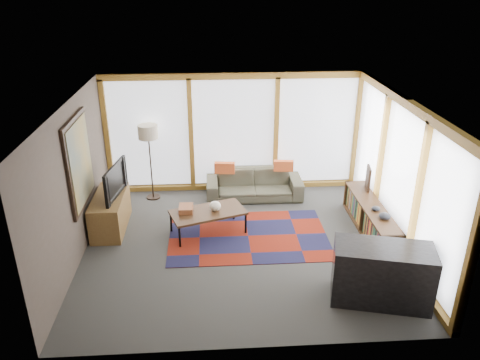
{
  "coord_description": "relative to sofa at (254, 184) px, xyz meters",
  "views": [
    {
      "loc": [
        -0.5,
        -7.14,
        4.46
      ],
      "look_at": [
        0.0,
        0.4,
        1.1
      ],
      "focal_mm": 35.0,
      "sensor_mm": 36.0,
      "label": 1
    }
  ],
  "objects": [
    {
      "name": "television",
      "position": [
        -2.77,
        -1.12,
        0.67
      ],
      "size": [
        0.31,
        1.07,
        0.61
      ],
      "primitive_type": "imported",
      "rotation": [
        0.0,
        0.0,
        1.4
      ],
      "color": "black",
      "rests_on": "tv_console"
    },
    {
      "name": "bar_counter",
      "position": [
        1.53,
        -3.59,
        0.15
      ],
      "size": [
        1.53,
        0.98,
        0.89
      ],
      "primitive_type": "cube",
      "rotation": [
        0.0,
        0.0,
        -0.25
      ],
      "color": "black",
      "rests_on": "ground"
    },
    {
      "name": "sofa",
      "position": [
        0.0,
        0.0,
        0.0
      ],
      "size": [
        2.04,
        0.81,
        0.6
      ],
      "primitive_type": "imported",
      "rotation": [
        0.0,
        0.0,
        -0.0
      ],
      "color": "#3E3E2F",
      "rests_on": "ground"
    },
    {
      "name": "pillow_right",
      "position": [
        0.62,
        0.01,
        0.41
      ],
      "size": [
        0.42,
        0.17,
        0.23
      ],
      "primitive_type": "cube",
      "rotation": [
        0.0,
        0.0,
        -0.1
      ],
      "color": "#DB5A28",
      "rests_on": "sofa"
    },
    {
      "name": "shelf_picture",
      "position": [
        2.15,
        -0.91,
        0.49
      ],
      "size": [
        0.1,
        0.35,
        0.46
      ],
      "primitive_type": "cube",
      "rotation": [
        0.0,
        0.0,
        -0.18
      ],
      "color": "black",
      "rests_on": "bookshelf"
    },
    {
      "name": "coffee_table",
      "position": [
        -0.99,
        -1.46,
        -0.07
      ],
      "size": [
        1.49,
        1.07,
        0.45
      ],
      "primitive_type": null,
      "rotation": [
        0.0,
        0.0,
        0.33
      ],
      "color": "#382510",
      "rests_on": "ground"
    },
    {
      "name": "book_stack",
      "position": [
        -1.39,
        -1.43,
        0.2
      ],
      "size": [
        0.26,
        0.32,
        0.11
      ],
      "primitive_type": "cube",
      "rotation": [
        0.0,
        0.0,
        -0.02
      ],
      "color": "brown",
      "rests_on": "coffee_table"
    },
    {
      "name": "bowl_b",
      "position": [
        2.02,
        -1.83,
        0.29
      ],
      "size": [
        0.16,
        0.16,
        0.08
      ],
      "primitive_type": "ellipsoid",
      "rotation": [
        0.0,
        0.0,
        -0.05
      ],
      "color": "black",
      "rests_on": "bookshelf"
    },
    {
      "name": "vase",
      "position": [
        -0.86,
        -1.44,
        0.24
      ],
      "size": [
        0.23,
        0.23,
        0.18
      ],
      "primitive_type": "ellipsoid",
      "rotation": [
        0.0,
        0.0,
        -0.11
      ],
      "color": "#EFE6CE",
      "rests_on": "coffee_table"
    },
    {
      "name": "tv_console",
      "position": [
        -2.83,
        -1.15,
        0.03
      ],
      "size": [
        0.55,
        1.32,
        0.66
      ],
      "primitive_type": "cube",
      "color": "brown",
      "rests_on": "ground"
    },
    {
      "name": "bookshelf",
      "position": [
        2.02,
        -1.62,
        -0.02
      ],
      "size": [
        0.4,
        2.21,
        0.55
      ],
      "primitive_type": null,
      "color": "#382510",
      "rests_on": "ground"
    },
    {
      "name": "room_envelope",
      "position": [
        0.09,
        -1.39,
        1.24
      ],
      "size": [
        5.52,
        5.02,
        2.62
      ],
      "color": "#453A31",
      "rests_on": "ground"
    },
    {
      "name": "ground",
      "position": [
        -0.41,
        -1.95,
        -0.3
      ],
      "size": [
        5.5,
        5.5,
        0.0
      ],
      "primitive_type": "plane",
      "color": "#2E2E2C",
      "rests_on": "ground"
    },
    {
      "name": "floor_lamp",
      "position": [
        -2.18,
        0.1,
        0.52
      ],
      "size": [
        0.41,
        0.41,
        1.64
      ],
      "primitive_type": null,
      "color": "black",
      "rests_on": "ground"
    },
    {
      "name": "bowl_a",
      "position": [
        2.07,
        -2.14,
        0.31
      ],
      "size": [
        0.21,
        0.21,
        0.1
      ],
      "primitive_type": "ellipsoid",
      "rotation": [
        0.0,
        0.0,
        0.0
      ],
      "color": "black",
      "rests_on": "bookshelf"
    },
    {
      "name": "rug",
      "position": [
        -0.26,
        -1.65,
        -0.29
      ],
      "size": [
        2.9,
        1.87,
        0.01
      ],
      "primitive_type": "cube",
      "rotation": [
        0.0,
        0.0,
        0.0
      ],
      "color": "maroon",
      "rests_on": "ground"
    },
    {
      "name": "pillow_left",
      "position": [
        -0.63,
        -0.03,
        0.41
      ],
      "size": [
        0.44,
        0.18,
        0.23
      ],
      "primitive_type": "cube",
      "rotation": [
        0.0,
        0.0,
        -0.11
      ],
      "color": "#DB5A28",
      "rests_on": "sofa"
    }
  ]
}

